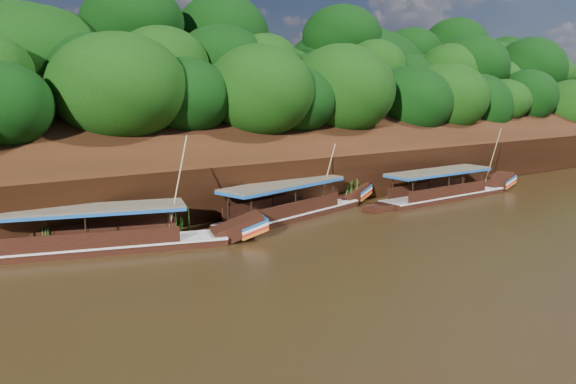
% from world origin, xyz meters
% --- Properties ---
extents(ground, '(160.00, 160.00, 0.00)m').
position_xyz_m(ground, '(0.00, 0.00, 0.00)').
color(ground, black).
rests_on(ground, ground).
extents(riverbank, '(120.00, 30.06, 19.40)m').
position_xyz_m(riverbank, '(-0.01, 22.73, 1.89)').
color(riverbank, black).
rests_on(riverbank, ground).
extents(boat_0, '(14.19, 2.53, 5.71)m').
position_xyz_m(boat_0, '(15.00, 6.43, 0.52)').
color(boat_0, black).
rests_on(boat_0, ground).
extents(boat_1, '(14.14, 5.09, 5.12)m').
position_xyz_m(boat_1, '(1.83, 8.17, 0.55)').
color(boat_1, black).
rests_on(boat_1, ground).
extents(boat_2, '(14.75, 6.33, 6.25)m').
position_xyz_m(boat_2, '(-10.43, 7.23, 0.53)').
color(boat_2, black).
rests_on(boat_2, ground).
extents(reeds, '(49.86, 2.36, 2.23)m').
position_xyz_m(reeds, '(-3.54, 9.51, 0.93)').
color(reeds, '#316F1B').
rests_on(reeds, ground).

